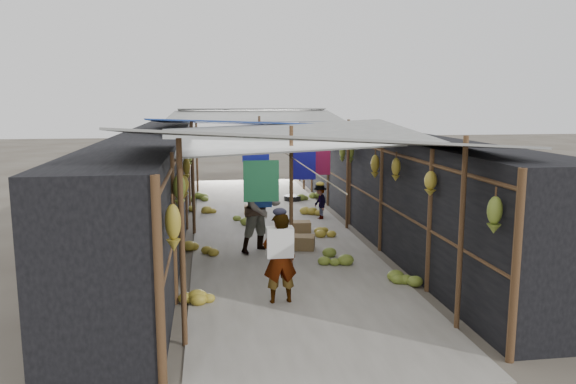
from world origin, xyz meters
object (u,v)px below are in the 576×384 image
black_basin (293,198)px  vendor_elderly (280,258)px  vendor_seated (320,202)px  crate_near (302,243)px  shopper_blue (261,208)px

black_basin → vendor_elderly: vendor_elderly is taller
vendor_seated → crate_near: bearing=-27.6°
shopper_blue → black_basin: bearing=45.8°
black_basin → shopper_blue: 5.92m
black_basin → shopper_blue: size_ratio=0.31×
crate_near → black_basin: 5.66m
shopper_blue → crate_near: bearing=-25.8°
vendor_elderly → crate_near: bearing=-110.5°
black_basin → shopper_blue: bearing=-104.9°
black_basin → vendor_seated: vendor_seated is taller
crate_near → vendor_seated: bearing=86.9°
vendor_elderly → vendor_seated: bearing=-111.6°
vendor_elderly → shopper_blue: size_ratio=0.77×
vendor_elderly → vendor_seated: 6.10m
black_basin → vendor_elderly: (-1.52, -8.58, 0.62)m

